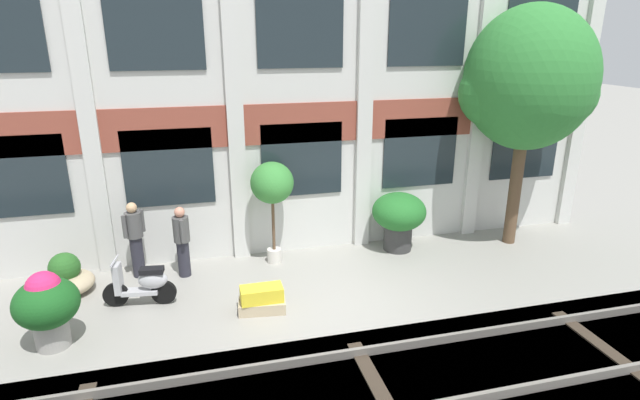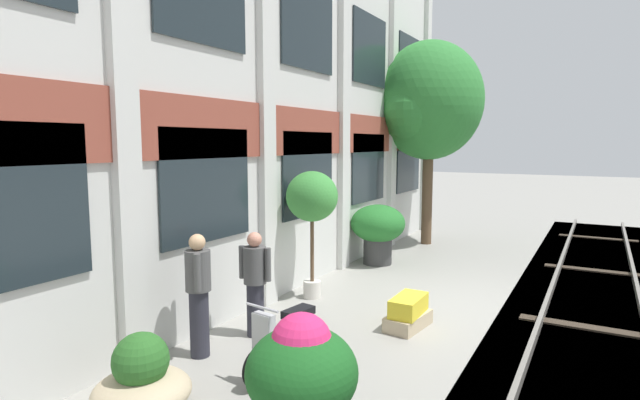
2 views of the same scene
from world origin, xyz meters
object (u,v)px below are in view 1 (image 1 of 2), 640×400
potted_plant_terracotta_small (272,186)px  resident_by_doorway (182,240)px  potted_plant_square_trough (262,300)px  scooter_near_curb (142,284)px  potted_plant_ribbed_drum (399,216)px  resident_watching_tracks (135,237)px  potted_plant_fluted_column (47,304)px  broadleaf_tree (529,83)px  potted_plant_wide_bowl (66,278)px

potted_plant_terracotta_small → resident_by_doorway: size_ratio=1.50×
potted_plant_square_trough → scooter_near_curb: (-2.19, 0.81, 0.20)m
potted_plant_ribbed_drum → resident_watching_tracks: 5.99m
potted_plant_ribbed_drum → potted_plant_terracotta_small: (-3.03, 0.03, 0.96)m
potted_plant_terracotta_small → potted_plant_square_trough: 2.68m
potted_plant_ribbed_drum → scooter_near_curb: size_ratio=1.03×
potted_plant_terracotta_small → potted_plant_fluted_column: bearing=-150.7°
potted_plant_terracotta_small → scooter_near_curb: bearing=-155.3°
broadleaf_tree → potted_plant_ribbed_drum: (-2.91, 0.27, -3.08)m
broadleaf_tree → potted_plant_square_trough: broadleaf_tree is taller
potted_plant_wide_bowl → resident_watching_tracks: bearing=17.4°
resident_by_doorway → scooter_near_curb: bearing=47.2°
scooter_near_curb → resident_by_doorway: size_ratio=0.87×
broadleaf_tree → scooter_near_curb: 9.44m
potted_plant_ribbed_drum → resident_by_doorway: size_ratio=0.90×
potted_plant_square_trough → resident_by_doorway: resident_by_doorway is taller
scooter_near_curb → resident_by_doorway: (0.76, 1.08, 0.41)m
potted_plant_ribbed_drum → potted_plant_terracotta_small: size_ratio=0.60×
potted_plant_ribbed_drum → resident_by_doorway: (-5.03, -0.16, -0.03)m
potted_plant_wide_bowl → broadleaf_tree: bearing=0.5°
broadleaf_tree → potted_plant_ribbed_drum: size_ratio=3.98×
scooter_near_curb → resident_by_doorway: bearing=-117.2°
broadleaf_tree → potted_plant_terracotta_small: broadleaf_tree is taller
potted_plant_wide_bowl → resident_watching_tracks: 1.53m
potted_plant_ribbed_drum → potted_plant_square_trough: (-3.61, -2.05, -0.63)m
potted_plant_fluted_column → resident_watching_tracks: bearing=63.3°
scooter_near_curb → resident_watching_tracks: (-0.20, 1.30, 0.47)m
potted_plant_fluted_column → potted_plant_terracotta_small: potted_plant_terracotta_small is taller
potted_plant_terracotta_small → resident_watching_tracks: 3.10m
broadleaf_tree → resident_watching_tracks: broadleaf_tree is taller
potted_plant_square_trough → scooter_near_curb: size_ratio=0.67×
scooter_near_curb → resident_watching_tracks: 1.40m
potted_plant_square_trough → resident_watching_tracks: (-2.38, 2.11, 0.67)m
potted_plant_ribbed_drum → resident_by_doorway: resident_by_doorway is taller
potted_plant_wide_bowl → resident_by_doorway: 2.37m
potted_plant_fluted_column → potted_plant_square_trough: (3.57, 0.24, -0.55)m
scooter_near_curb → resident_watching_tracks: bearing=-73.4°
potted_plant_fluted_column → scooter_near_curb: size_ratio=0.99×
potted_plant_terracotta_small → resident_by_doorway: bearing=-174.6°
resident_by_doorway → resident_watching_tracks: size_ratio=0.94×
potted_plant_fluted_column → potted_plant_ribbed_drum: bearing=17.7°
broadleaf_tree → potted_plant_wide_bowl: (-10.25, -0.09, -3.63)m
broadleaf_tree → resident_by_doorway: (-7.95, 0.11, -3.11)m
potted_plant_wide_bowl → resident_by_doorway: size_ratio=0.67×
potted_plant_ribbed_drum → potted_plant_square_trough: potted_plant_ribbed_drum is taller
potted_plant_fluted_column → broadleaf_tree: bearing=11.3°
potted_plant_terracotta_small → potted_plant_square_trough: size_ratio=2.56×
potted_plant_wide_bowl → potted_plant_fluted_column: potted_plant_fluted_column is taller
potted_plant_ribbed_drum → resident_watching_tracks: resident_watching_tracks is taller
potted_plant_square_trough → scooter_near_curb: 2.34m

